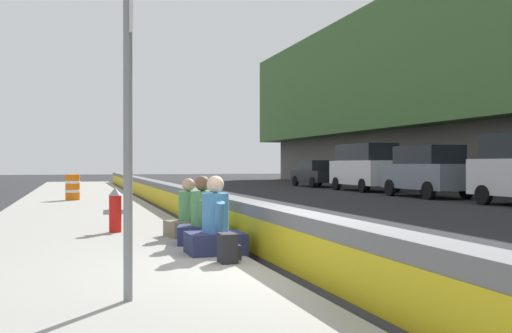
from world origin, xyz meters
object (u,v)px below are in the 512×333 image
(seated_person_middle, at_px, (203,222))
(backpack, at_px, (228,248))
(seated_person_foreground, at_px, (215,229))
(parked_car_far, at_px, (316,173))
(route_sign_post, at_px, (128,89))
(parked_car_midline, at_px, (365,166))
(fire_hydrant, at_px, (115,209))
(parked_car_fourth, at_px, (427,171))
(seated_person_rear, at_px, (188,218))
(construction_barrel, at_px, (73,187))

(seated_person_middle, height_order, backpack, seated_person_middle)
(seated_person_foreground, distance_m, parked_car_far, 30.39)
(route_sign_post, relative_size, seated_person_foreground, 3.09)
(seated_person_foreground, xyz_separation_m, parked_car_midline, (20.94, -13.09, 0.85))
(fire_hydrant, relative_size, parked_car_midline, 0.17)
(seated_person_middle, xyz_separation_m, backpack, (-2.03, 0.06, -0.16))
(parked_car_fourth, bearing_deg, parked_car_midline, -1.91)
(fire_hydrant, xyz_separation_m, seated_person_middle, (-2.16, -1.30, -0.09))
(backpack, distance_m, parked_car_fourth, 20.13)
(seated_person_rear, bearing_deg, seated_person_middle, -177.91)
(construction_barrel, distance_m, parked_car_midline, 16.51)
(seated_person_foreground, bearing_deg, seated_person_middle, -2.04)
(parked_car_far, bearing_deg, fire_hydrant, 149.60)
(seated_person_middle, height_order, parked_car_far, parked_car_far)
(backpack, bearing_deg, fire_hydrant, 16.47)
(fire_hydrant, distance_m, seated_person_rear, 1.65)
(backpack, bearing_deg, parked_car_far, -24.53)
(seated_person_middle, relative_size, parked_car_far, 0.25)
(seated_person_rear, relative_size, parked_car_fourth, 0.22)
(construction_barrel, bearing_deg, parked_car_midline, -67.21)
(seated_person_middle, bearing_deg, seated_person_rear, 2.09)
(construction_barrel, height_order, parked_car_far, parked_car_far)
(parked_car_fourth, distance_m, parked_car_far, 12.95)
(fire_hydrant, height_order, parked_car_fourth, parked_car_fourth)
(seated_person_rear, bearing_deg, parked_car_far, -27.11)
(seated_person_rear, xyz_separation_m, parked_car_far, (25.25, -12.93, 0.39))
(seated_person_foreground, relative_size, construction_barrel, 1.23)
(route_sign_post, relative_size, construction_barrel, 3.79)
(route_sign_post, bearing_deg, backpack, -37.61)
(route_sign_post, distance_m, seated_person_foreground, 3.62)
(fire_hydrant, bearing_deg, seated_person_rear, -130.21)
(seated_person_foreground, distance_m, seated_person_rear, 2.25)
(parked_car_fourth, bearing_deg, backpack, 140.11)
(seated_person_foreground, height_order, construction_barrel, seated_person_foreground)
(fire_hydrant, distance_m, seated_person_middle, 2.52)
(route_sign_post, height_order, fire_hydrant, route_sign_post)
(fire_hydrant, height_order, parked_car_midline, parked_car_midline)
(backpack, xyz_separation_m, parked_car_midline, (21.81, -13.11, 1.02))
(route_sign_post, distance_m, seated_person_middle, 4.59)
(seated_person_rear, xyz_separation_m, backpack, (-3.13, 0.02, -0.14))
(fire_hydrant, bearing_deg, seated_person_middle, -149.00)
(seated_person_rear, relative_size, backpack, 2.68)
(route_sign_post, bearing_deg, parked_car_midline, -31.59)
(seated_person_rear, relative_size, construction_barrel, 1.13)
(fire_hydrant, distance_m, parked_car_fourth, 18.07)
(seated_person_middle, height_order, parked_car_fourth, parked_car_fourth)
(seated_person_middle, height_order, construction_barrel, seated_person_middle)
(seated_person_foreground, distance_m, parked_car_midline, 24.71)
(seated_person_middle, bearing_deg, backpack, 178.29)
(parked_car_fourth, bearing_deg, seated_person_middle, 136.23)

